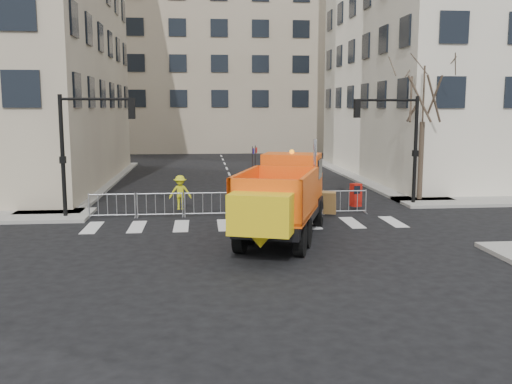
{
  "coord_description": "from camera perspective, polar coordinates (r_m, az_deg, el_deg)",
  "views": [
    {
      "loc": [
        -2.05,
        -17.73,
        4.82
      ],
      "look_at": [
        -0.09,
        2.5,
        1.82
      ],
      "focal_mm": 40.0,
      "sensor_mm": 36.0,
      "label": 1
    }
  ],
  "objects": [
    {
      "name": "worker",
      "position": [
        26.62,
        -7.58,
        -0.04
      ],
      "size": [
        1.03,
        0.59,
        1.59
      ],
      "primitive_type": "imported",
      "rotation": [
        0.0,
        0.0,
        -0.0
      ],
      "color": "yellow",
      "rests_on": "sidewalk_back"
    },
    {
      "name": "crowd_barriers",
      "position": [
        25.72,
        -2.56,
        -1.17
      ],
      "size": [
        12.6,
        0.6,
        1.1
      ],
      "primitive_type": null,
      "color": "#9EA0A5",
      "rests_on": "ground"
    },
    {
      "name": "traffic_light_right",
      "position": [
        29.28,
        15.64,
        3.94
      ],
      "size": [
        0.18,
        0.18,
        5.4
      ],
      "primitive_type": "cylinder",
      "color": "black",
      "rests_on": "ground"
    },
    {
      "name": "cop_b",
      "position": [
        24.33,
        2.91,
        -0.73
      ],
      "size": [
        1.11,
        0.98,
        1.93
      ],
      "primitive_type": "imported",
      "rotation": [
        0.0,
        0.0,
        2.84
      ],
      "color": "black",
      "rests_on": "ground"
    },
    {
      "name": "cop_a",
      "position": [
        24.48,
        2.67,
        -0.91
      ],
      "size": [
        0.75,
        0.67,
        1.73
      ],
      "primitive_type": "imported",
      "rotation": [
        0.0,
        0.0,
        3.67
      ],
      "color": "black",
      "rests_on": "ground"
    },
    {
      "name": "sidewalk_back",
      "position": [
        26.73,
        -1.05,
        -1.83
      ],
      "size": [
        64.0,
        5.0,
        0.15
      ],
      "primitive_type": "cube",
      "color": "gray",
      "rests_on": "ground"
    },
    {
      "name": "traffic_light_left",
      "position": [
        26.01,
        -18.77,
        3.28
      ],
      "size": [
        0.18,
        0.18,
        5.4
      ],
      "primitive_type": "cylinder",
      "color": "black",
      "rests_on": "ground"
    },
    {
      "name": "cop_c",
      "position": [
        25.4,
        4.04,
        -0.62
      ],
      "size": [
        1.05,
        0.91,
        1.7
      ],
      "primitive_type": "imported",
      "rotation": [
        0.0,
        0.0,
        3.76
      ],
      "color": "black",
      "rests_on": "ground"
    },
    {
      "name": "ground",
      "position": [
        18.49,
        1.03,
        -6.71
      ],
      "size": [
        120.0,
        120.0,
        0.0
      ],
      "primitive_type": "plane",
      "color": "black",
      "rests_on": "ground"
    },
    {
      "name": "building_far",
      "position": [
        70.13,
        -3.94,
        14.26
      ],
      "size": [
        30.0,
        18.0,
        24.0
      ],
      "primitive_type": "cube",
      "color": "tan",
      "rests_on": "ground"
    },
    {
      "name": "newspaper_box",
      "position": [
        27.67,
        9.94,
        -0.29
      ],
      "size": [
        0.57,
        0.54,
        1.1
      ],
      "primitive_type": "cube",
      "rotation": [
        0.0,
        0.0,
        0.38
      ],
      "color": "#AC150D",
      "rests_on": "sidewalk_back"
    },
    {
      "name": "plow_truck",
      "position": [
        20.87,
        2.66,
        -0.42
      ],
      "size": [
        5.34,
        9.71,
        3.65
      ],
      "rotation": [
        0.0,
        0.0,
        1.25
      ],
      "color": "black",
      "rests_on": "ground"
    },
    {
      "name": "street_tree",
      "position": [
        30.41,
        16.28,
        6.05
      ],
      "size": [
        3.0,
        3.0,
        7.5
      ],
      "primitive_type": null,
      "color": "#382B21",
      "rests_on": "ground"
    }
  ]
}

